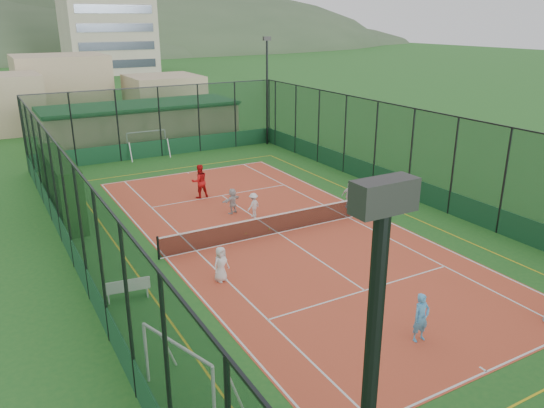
{
  "coord_description": "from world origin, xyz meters",
  "views": [
    {
      "loc": [
        -11.58,
        -19.91,
        9.55
      ],
      "look_at": [
        0.1,
        0.78,
        1.2
      ],
      "focal_mm": 35.0,
      "sensor_mm": 36.0,
      "label": 1
    }
  ],
  "objects_px": {
    "child_near_left": "(221,264)",
    "child_near_mid": "(421,318)",
    "futsal_goal_near": "(178,374)",
    "child_far_back": "(232,201)",
    "futsal_goal_far": "(147,144)",
    "white_bench": "(127,288)",
    "floodlight_ne": "(267,92)",
    "clubhouse": "(141,123)",
    "child_far_right": "(349,195)",
    "child_far_left": "(253,205)",
    "coach": "(200,181)"
  },
  "relations": [
    {
      "from": "child_near_left",
      "to": "child_near_mid",
      "type": "bearing_deg",
      "value": -76.63
    },
    {
      "from": "futsal_goal_near",
      "to": "child_far_back",
      "type": "xyz_separation_m",
      "value": [
        7.4,
        12.31,
        -0.24
      ]
    },
    {
      "from": "futsal_goal_far",
      "to": "child_far_back",
      "type": "relative_size",
      "value": 2.16
    },
    {
      "from": "white_bench",
      "to": "child_far_back",
      "type": "relative_size",
      "value": 1.16
    },
    {
      "from": "floodlight_ne",
      "to": "child_near_mid",
      "type": "height_order",
      "value": "floodlight_ne"
    },
    {
      "from": "white_bench",
      "to": "clubhouse",
      "type": "bearing_deg",
      "value": 80.72
    },
    {
      "from": "child_far_back",
      "to": "floodlight_ne",
      "type": "bearing_deg",
      "value": -148.54
    },
    {
      "from": "child_far_right",
      "to": "child_near_mid",
      "type": "bearing_deg",
      "value": 86.74
    },
    {
      "from": "futsal_goal_near",
      "to": "child_near_left",
      "type": "xyz_separation_m",
      "value": [
        3.79,
        5.75,
        -0.21
      ]
    },
    {
      "from": "white_bench",
      "to": "child_near_mid",
      "type": "distance_m",
      "value": 10.13
    },
    {
      "from": "floodlight_ne",
      "to": "child_far_left",
      "type": "relative_size",
      "value": 6.56
    },
    {
      "from": "child_far_right",
      "to": "futsal_goal_near",
      "type": "bearing_deg",
      "value": 61.08
    },
    {
      "from": "child_far_left",
      "to": "child_far_right",
      "type": "relative_size",
      "value": 0.91
    },
    {
      "from": "white_bench",
      "to": "child_far_left",
      "type": "relative_size",
      "value": 1.23
    },
    {
      "from": "clubhouse",
      "to": "floodlight_ne",
      "type": "bearing_deg",
      "value": -32.12
    },
    {
      "from": "child_near_mid",
      "to": "child_far_left",
      "type": "relative_size",
      "value": 1.27
    },
    {
      "from": "child_far_left",
      "to": "coach",
      "type": "distance_m",
      "value": 4.38
    },
    {
      "from": "futsal_goal_far",
      "to": "coach",
      "type": "height_order",
      "value": "coach"
    },
    {
      "from": "clubhouse",
      "to": "child_far_right",
      "type": "relative_size",
      "value": 10.99
    },
    {
      "from": "clubhouse",
      "to": "child_far_left",
      "type": "distance_m",
      "value": 19.53
    },
    {
      "from": "floodlight_ne",
      "to": "coach",
      "type": "distance_m",
      "value": 14.28
    },
    {
      "from": "coach",
      "to": "child_near_mid",
      "type": "bearing_deg",
      "value": 92.9
    },
    {
      "from": "clubhouse",
      "to": "child_near_mid",
      "type": "relative_size",
      "value": 9.5
    },
    {
      "from": "coach",
      "to": "child_far_right",
      "type": "bearing_deg",
      "value": 139.22
    },
    {
      "from": "child_near_mid",
      "to": "clubhouse",
      "type": "bearing_deg",
      "value": 91.36
    },
    {
      "from": "child_far_back",
      "to": "child_far_left",
      "type": "bearing_deg",
      "value": 101.28
    },
    {
      "from": "child_far_right",
      "to": "child_far_back",
      "type": "distance_m",
      "value": 6.18
    },
    {
      "from": "futsal_goal_far",
      "to": "clubhouse",
      "type": "bearing_deg",
      "value": 78.63
    },
    {
      "from": "coach",
      "to": "clubhouse",
      "type": "bearing_deg",
      "value": -93.84
    },
    {
      "from": "futsal_goal_near",
      "to": "child_near_mid",
      "type": "bearing_deg",
      "value": -115.67
    },
    {
      "from": "futsal_goal_near",
      "to": "clubhouse",
      "type": "bearing_deg",
      "value": -33.32
    },
    {
      "from": "child_near_left",
      "to": "futsal_goal_near",
      "type": "bearing_deg",
      "value": -139.41
    },
    {
      "from": "floodlight_ne",
      "to": "coach",
      "type": "bearing_deg",
      "value": -134.7
    },
    {
      "from": "clubhouse",
      "to": "futsal_goal_far",
      "type": "xyz_separation_m",
      "value": [
        -0.99,
        -4.73,
        -0.65
      ]
    },
    {
      "from": "child_far_left",
      "to": "child_far_back",
      "type": "relative_size",
      "value": 0.94
    },
    {
      "from": "clubhouse",
      "to": "child_near_left",
      "type": "xyz_separation_m",
      "value": [
        -4.3,
        -25.06,
        -0.87
      ]
    },
    {
      "from": "futsal_goal_far",
      "to": "white_bench",
      "type": "bearing_deg",
      "value": -108.32
    },
    {
      "from": "child_near_left",
      "to": "child_far_left",
      "type": "height_order",
      "value": "child_near_left"
    },
    {
      "from": "child_near_left",
      "to": "clubhouse",
      "type": "bearing_deg",
      "value": 64.29
    },
    {
      "from": "white_bench",
      "to": "child_near_mid",
      "type": "relative_size",
      "value": 0.96
    },
    {
      "from": "coach",
      "to": "futsal_goal_near",
      "type": "bearing_deg",
      "value": 66.65
    },
    {
      "from": "child_far_back",
      "to": "white_bench",
      "type": "bearing_deg",
      "value": 17.86
    },
    {
      "from": "child_near_mid",
      "to": "child_far_right",
      "type": "distance_m",
      "value": 12.29
    },
    {
      "from": "clubhouse",
      "to": "child_near_mid",
      "type": "xyz_separation_m",
      "value": [
        -0.55,
        -31.75,
        -0.76
      ]
    },
    {
      "from": "child_near_mid",
      "to": "child_far_back",
      "type": "height_order",
      "value": "child_near_mid"
    },
    {
      "from": "child_near_mid",
      "to": "child_near_left",
      "type": "bearing_deg",
      "value": 121.68
    },
    {
      "from": "floodlight_ne",
      "to": "clubhouse",
      "type": "relative_size",
      "value": 0.54
    },
    {
      "from": "child_far_right",
      "to": "coach",
      "type": "bearing_deg",
      "value": -17.65
    },
    {
      "from": "floodlight_ne",
      "to": "child_near_mid",
      "type": "distance_m",
      "value": 28.09
    },
    {
      "from": "child_near_left",
      "to": "child_far_back",
      "type": "height_order",
      "value": "child_near_left"
    }
  ]
}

